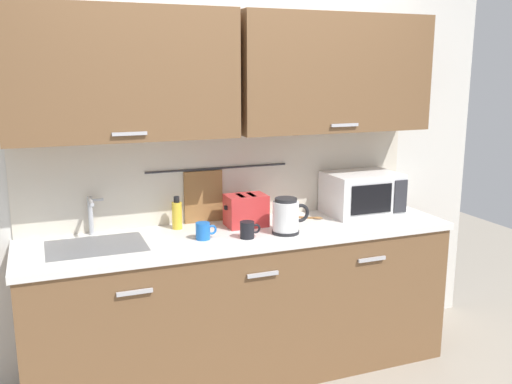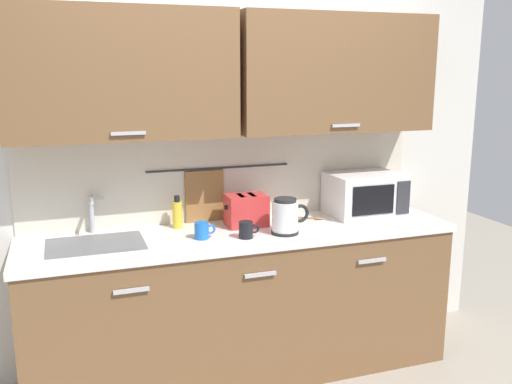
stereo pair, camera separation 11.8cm
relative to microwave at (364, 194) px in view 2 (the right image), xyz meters
The scene contains 10 objects.
counter_unit 1.05m from the microwave, behind, with size 2.53×0.64×0.90m.
back_wall_assembly 1.00m from the microwave, behind, with size 3.70×0.41×2.50m.
sink_faucet 1.70m from the microwave, behind, with size 0.09×0.17×0.22m.
microwave is the anchor object (origin of this frame).
electric_kettle 0.69m from the microwave, 159.66° to the right, with size 0.23×0.16×0.21m.
dish_soap_bottle 1.21m from the microwave, behind, with size 0.06×0.06×0.20m.
mug_near_sink 1.14m from the microwave, behind, with size 0.12×0.08×0.09m.
toaster 0.81m from the microwave, behind, with size 0.26×0.17×0.19m.
mug_by_kettle 0.93m from the microwave, 164.35° to the right, with size 0.12×0.08×0.09m.
wooden_spoon 0.41m from the microwave, behind, with size 0.25×0.17×0.01m.
Camera 2 is at (-0.97, -2.73, 1.83)m, focal length 39.66 mm.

